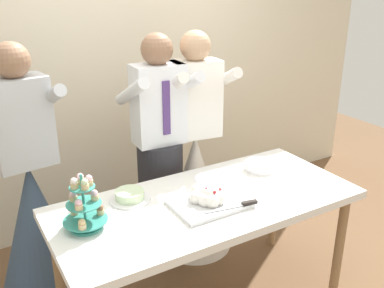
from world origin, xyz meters
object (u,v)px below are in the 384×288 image
round_cake (130,196)px  person_guest (35,213)px  person_bride (195,178)px  cupcake_stand (84,206)px  person_groom (160,165)px  plate_stack (260,166)px  main_cake_tray (209,198)px  dessert_table (207,211)px

round_cake → person_guest: 0.70m
round_cake → person_bride: size_ratio=0.14×
cupcake_stand → person_groom: person_groom is taller
plate_stack → round_cake: round_cake is taller
main_cake_tray → plate_stack: 0.59m
cupcake_stand → person_bride: 1.18m
dessert_table → person_bride: person_bride is taller
dessert_table → person_bride: size_ratio=1.08×
person_groom → cupcake_stand: bearing=-141.5°
dessert_table → person_groom: bearing=88.9°
dessert_table → person_groom: person_groom is taller
plate_stack → person_guest: (-1.38, 0.53, -0.22)m
cupcake_stand → person_guest: bearing=103.7°
cupcake_stand → person_groom: size_ratio=0.18×
cupcake_stand → plate_stack: cupcake_stand is taller
dessert_table → person_bride: (0.29, 0.62, -0.12)m
person_groom → person_bride: (0.28, -0.01, -0.16)m
cupcake_stand → person_guest: size_ratio=0.18×
person_groom → person_guest: (-0.87, 0.06, -0.16)m
person_guest → person_bride: bearing=-3.6°
person_bride → person_guest: bearing=176.4°
cupcake_stand → round_cake: cupcake_stand is taller
dessert_table → main_cake_tray: bearing=-113.5°
dessert_table → main_cake_tray: (-0.02, -0.06, 0.12)m
cupcake_stand → main_cake_tray: cupcake_stand is taller
dessert_table → round_cake: bearing=150.2°
person_bride → dessert_table: bearing=-115.1°
plate_stack → person_groom: person_groom is taller
round_cake → person_guest: size_ratio=0.14×
dessert_table → person_guest: (-0.85, 0.70, -0.12)m
cupcake_stand → main_cake_tray: (0.67, -0.12, -0.08)m
round_cake → person_groom: size_ratio=0.14×
plate_stack → round_cake: size_ratio=0.86×
cupcake_stand → plate_stack: size_ratio=1.48×
cupcake_stand → person_guest: 0.72m
dessert_table → person_guest: bearing=140.7°
dessert_table → cupcake_stand: bearing=174.6°
person_guest → person_groom: bearing=-4.2°
main_cake_tray → person_bride: size_ratio=0.26×
dessert_table → cupcake_stand: size_ratio=5.90×
plate_stack → person_bride: (-0.23, 0.46, -0.22)m
dessert_table → main_cake_tray: 0.13m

